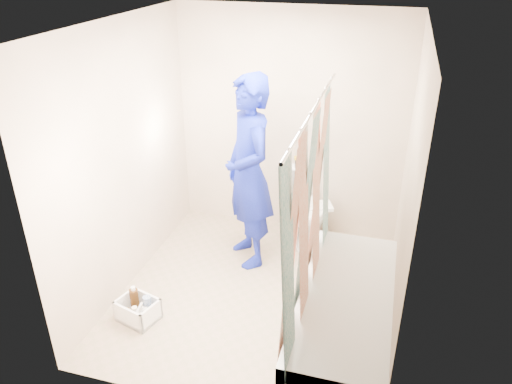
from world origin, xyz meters
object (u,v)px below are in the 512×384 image
(plumber, at_px, (249,173))
(cleaning_caddy, at_px, (139,311))
(bathtub, at_px, (344,317))
(toilet, at_px, (306,207))

(plumber, distance_m, cleaning_caddy, 1.59)
(bathtub, xyz_separation_m, cleaning_caddy, (-1.72, -0.19, -0.18))
(plumber, bearing_deg, bathtub, 10.94)
(bathtub, bearing_deg, cleaning_caddy, -173.57)
(bathtub, relative_size, plumber, 0.92)
(toilet, relative_size, cleaning_caddy, 2.00)
(toilet, height_order, cleaning_caddy, toilet)
(toilet, bearing_deg, bathtub, -90.42)
(toilet, relative_size, plumber, 0.41)
(cleaning_caddy, bearing_deg, bathtub, 22.82)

